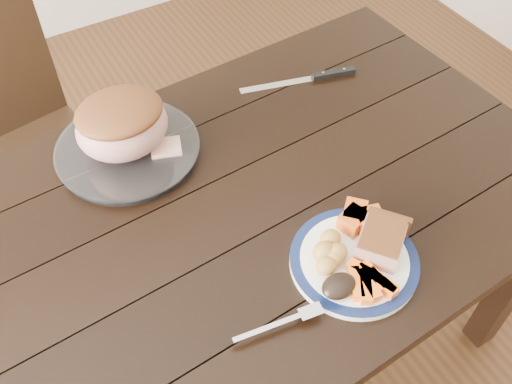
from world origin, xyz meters
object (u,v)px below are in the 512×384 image
chair_far (14,137)px  carving_knife (320,76)px  fork (285,321)px  dinner_plate (354,261)px  serving_platter (128,150)px  roast_joint (122,126)px  pork_slice (381,241)px  dining_table (221,240)px

chair_far → carving_knife: 0.93m
fork → carving_knife: bearing=58.6°
chair_far → carving_knife: size_ratio=2.96×
fork → carving_knife: fork is taller
dinner_plate → carving_knife: 0.59m
dinner_plate → fork: fork is taller
chair_far → serving_platter: chair_far is taller
fork → roast_joint: bearing=106.0°
dinner_plate → pork_slice: size_ratio=2.44×
dining_table → fork: fork is taller
pork_slice → carving_knife: size_ratio=0.34×
dining_table → dinner_plate: bearing=-54.7°
fork → chair_far: bearing=114.4°
chair_far → fork: 1.10m
chair_far → carving_knife: (0.77, -0.46, 0.23)m
dinner_plate → dining_table: bearing=125.3°
dinner_plate → serving_platter: serving_platter is taller
fork → roast_joint: size_ratio=0.84×
dining_table → roast_joint: roast_joint is taller
chair_far → pork_slice: bearing=110.0°
dinner_plate → pork_slice: bearing=-4.8°
roast_joint → serving_platter: bearing=0.0°
dining_table → serving_platter: (-0.10, 0.28, 0.10)m
serving_platter → pork_slice: 0.62m
dining_table → dinner_plate: 0.32m
dinner_plate → serving_platter: (-0.27, 0.52, 0.00)m
dining_table → chair_far: bearing=113.3°
dining_table → chair_far: chair_far is taller
chair_far → dining_table: bearing=104.2°
dinner_plate → fork: (-0.19, -0.05, 0.01)m
serving_platter → roast_joint: size_ratio=1.56×
dining_table → chair_far: size_ratio=1.77×
dinner_plate → roast_joint: bearing=117.5°
dining_table → chair_far: 0.81m
serving_platter → dining_table: bearing=-70.6°
carving_knife → chair_far: bearing=164.3°
dining_table → roast_joint: (-0.10, 0.28, 0.18)m
serving_platter → pork_slice: bearing=-58.0°
serving_platter → pork_slice: (0.33, -0.53, 0.04)m
pork_slice → fork: bearing=-170.5°
roast_joint → carving_knife: roast_joint is taller
dinner_plate → serving_platter: 0.59m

